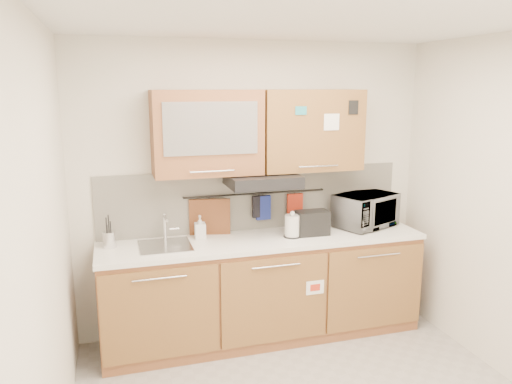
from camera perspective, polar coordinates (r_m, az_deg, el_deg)
ceiling at (r=3.05m, az=8.17°, el=19.28°), size 3.20×3.20×0.00m
wall_back at (r=4.53m, az=-0.19°, el=0.43°), size 3.20×0.00×3.20m
wall_left at (r=2.92m, az=-22.82°, el=-7.06°), size 0.00×3.00×3.00m
base_cabinet at (r=4.51m, az=0.93°, el=-11.53°), size 2.80×0.64×0.88m
countertop at (r=4.34m, az=0.96°, el=-5.54°), size 2.82×0.62×0.04m
backsplash at (r=4.54m, az=-0.15°, el=-0.84°), size 2.80×0.02×0.56m
upper_cabinets at (r=4.28m, az=0.41°, el=6.94°), size 1.82×0.37×0.70m
range_hood at (r=4.27m, az=0.74°, el=1.36°), size 0.60×0.46×0.10m
sink at (r=4.19m, az=-10.34°, el=-6.06°), size 0.42×0.40×0.26m
utensil_rail at (r=4.49m, az=-0.02°, el=-0.19°), size 1.30×0.02×0.02m
utensil_crock at (r=4.24m, az=-16.40°, el=-5.19°), size 0.13×0.13×0.27m
kettle at (r=4.35m, az=4.18°, el=-3.98°), size 0.18×0.17×0.23m
toaster at (r=4.43m, az=6.45°, el=-3.49°), size 0.29×0.18×0.21m
microwave at (r=4.77m, az=12.39°, el=-2.05°), size 0.66×0.57×0.31m
soap_bottle at (r=4.32m, az=-6.41°, el=-4.01°), size 0.10×0.10×0.20m
cutting_board at (r=4.43m, az=-5.29°, el=-3.63°), size 0.36×0.09×0.44m
oven_mitt at (r=4.52m, az=0.84°, el=-1.80°), size 0.13×0.04×0.22m
dark_pouch at (r=4.51m, az=0.37°, el=-1.68°), size 0.13×0.04×0.20m
pot_holder at (r=4.61m, az=4.47°, el=-1.30°), size 0.15×0.03×0.18m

